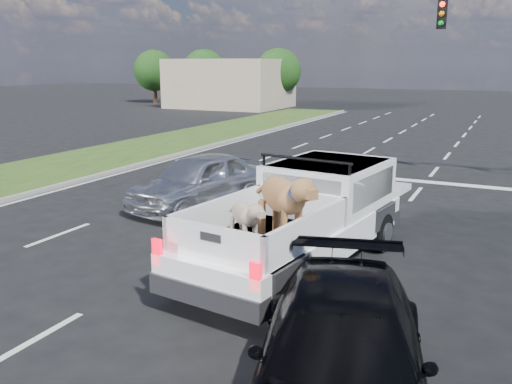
# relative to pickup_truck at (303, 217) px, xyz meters

# --- Properties ---
(ground) EXTENTS (160.00, 160.00, 0.00)m
(ground) POSITION_rel_pickup_truck_xyz_m (-0.77, -0.58, -1.05)
(ground) COLOR black
(ground) RESTS_ON ground
(road_markings) EXTENTS (17.75, 60.00, 0.01)m
(road_markings) POSITION_rel_pickup_truck_xyz_m (-0.77, 5.98, -1.05)
(road_markings) COLOR silver
(road_markings) RESTS_ON ground
(grass_median_left) EXTENTS (5.00, 60.00, 0.10)m
(grass_median_left) POSITION_rel_pickup_truck_xyz_m (-12.27, 5.42, -1.00)
(grass_median_left) COLOR #254114
(grass_median_left) RESTS_ON ground
(curb_left) EXTENTS (0.15, 60.00, 0.14)m
(curb_left) POSITION_rel_pickup_truck_xyz_m (-9.82, 5.42, -0.98)
(curb_left) COLOR gray
(curb_left) RESTS_ON ground
(building_left) EXTENTS (10.00, 8.00, 4.40)m
(building_left) POSITION_rel_pickup_truck_xyz_m (-20.77, 35.42, 1.15)
(building_left) COLOR tan
(building_left) RESTS_ON ground
(tree_far_a) EXTENTS (4.20, 4.20, 5.40)m
(tree_far_a) POSITION_rel_pickup_truck_xyz_m (-30.77, 37.42, 2.24)
(tree_far_a) COLOR #332114
(tree_far_a) RESTS_ON ground
(tree_far_b) EXTENTS (4.20, 4.20, 5.40)m
(tree_far_b) POSITION_rel_pickup_truck_xyz_m (-24.77, 37.42, 2.24)
(tree_far_b) COLOR #332114
(tree_far_b) RESTS_ON ground
(tree_far_c) EXTENTS (4.20, 4.20, 5.40)m
(tree_far_c) POSITION_rel_pickup_truck_xyz_m (-16.77, 37.42, 2.24)
(tree_far_c) COLOR #332114
(tree_far_c) RESTS_ON ground
(pickup_truck) EXTENTS (2.88, 6.17, 2.23)m
(pickup_truck) POSITION_rel_pickup_truck_xyz_m (0.00, 0.00, 0.00)
(pickup_truck) COLOR black
(pickup_truck) RESTS_ON ground
(silver_sedan) EXTENTS (2.80, 4.81, 1.54)m
(silver_sedan) POSITION_rel_pickup_truck_xyz_m (-4.35, 3.15, -0.28)
(silver_sedan) COLOR silver
(silver_sedan) RESTS_ON ground
(black_coupe) EXTENTS (3.20, 5.25, 1.42)m
(black_coupe) POSITION_rel_pickup_truck_xyz_m (2.08, -4.21, -0.34)
(black_coupe) COLOR black
(black_coupe) RESTS_ON ground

